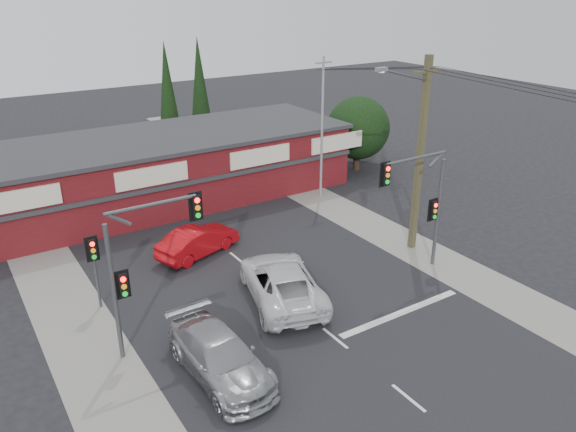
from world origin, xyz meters
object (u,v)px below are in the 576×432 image
utility_pole (419,150)px  silver_suv (220,356)px  red_sedan (198,241)px  shop_building (146,171)px  white_suv (282,282)px

utility_pole → silver_suv: bearing=-163.3°
red_sedan → utility_pole: (9.81, -5.41, 4.64)m
silver_suv → shop_building: shop_building is taller
red_sedan → utility_pole: bearing=-137.3°
white_suv → red_sedan: bearing=-61.7°
shop_building → white_suv: bearing=-86.8°
white_suv → utility_pole: size_ratio=0.62×
white_suv → utility_pole: utility_pole is taller
red_sedan → shop_building: bearing=-21.3°
white_suv → red_sedan: 6.24m
silver_suv → white_suv: bearing=33.4°
silver_suv → shop_building: 18.41m
silver_suv → utility_pole: utility_pole is taller
red_sedan → white_suv: bearing=173.4°
red_sedan → shop_building: 8.71m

